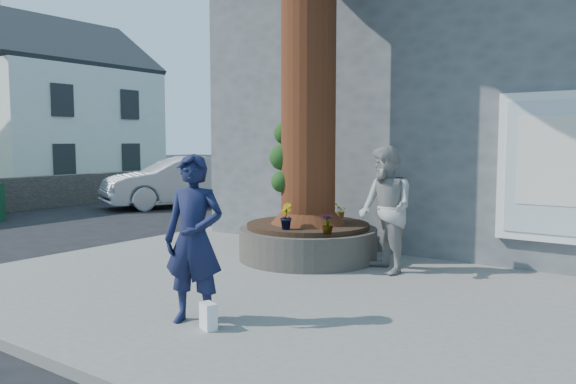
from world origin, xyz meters
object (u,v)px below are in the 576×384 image
Objects in this scene: planter at (308,241)px; car_silver at (180,182)px; woman at (386,209)px; man at (194,239)px.

car_silver reaches higher than planter.
woman is 10.85m from car_silver.
man is 0.38× the size of car_silver.
woman is (1.49, -0.17, 0.66)m from planter.
planter is 0.48× the size of car_silver.
man is at bearing -76.61° from planter.
car_silver is at bearing 148.96° from planter.
man is at bearing -18.31° from car_silver.
woman is at bearing 59.17° from man.
woman is (0.66, 3.34, 0.04)m from man.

